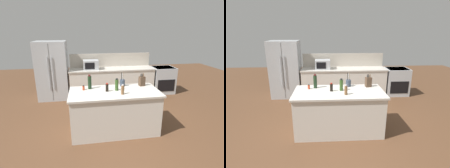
# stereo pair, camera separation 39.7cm
# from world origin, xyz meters

# --- Properties ---
(ground_plane) EXTENTS (14.00, 14.00, 0.00)m
(ground_plane) POSITION_xyz_m (0.00, 0.00, 0.00)
(ground_plane) COLOR brown
(back_counter_run) EXTENTS (2.82, 0.66, 0.94)m
(back_counter_run) POSITION_xyz_m (0.30, 2.20, 0.47)
(back_counter_run) COLOR beige
(back_counter_run) RESTS_ON ground_plane
(wall_backsplash) EXTENTS (2.78, 0.03, 0.46)m
(wall_backsplash) POSITION_xyz_m (0.30, 2.52, 1.17)
(wall_backsplash) COLOR #B2A899
(wall_backsplash) RESTS_ON back_counter_run
(kitchen_island) EXTENTS (1.92, 0.91, 0.94)m
(kitchen_island) POSITION_xyz_m (0.00, 0.00, 0.47)
(kitchen_island) COLOR beige
(kitchen_island) RESTS_ON ground_plane
(refrigerator) EXTENTS (0.94, 0.75, 1.85)m
(refrigerator) POSITION_xyz_m (-1.62, 2.25, 0.92)
(refrigerator) COLOR #ADB2B7
(refrigerator) RESTS_ON ground_plane
(range_oven) EXTENTS (0.76, 0.65, 0.92)m
(range_oven) POSITION_xyz_m (2.13, 2.20, 0.47)
(range_oven) COLOR #ADB2B7
(range_oven) RESTS_ON ground_plane
(microwave) EXTENTS (0.49, 0.39, 0.30)m
(microwave) POSITION_xyz_m (-0.40, 2.20, 1.09)
(microwave) COLOR #ADB2B7
(microwave) RESTS_ON back_counter_run
(knife_block) EXTENTS (0.15, 0.13, 0.29)m
(knife_block) POSITION_xyz_m (0.69, 0.27, 1.05)
(knife_block) COLOR #4C3828
(knife_block) RESTS_ON kitchen_island
(utensil_crock) EXTENTS (0.12, 0.12, 0.32)m
(utensil_crock) POSITION_xyz_m (0.24, 0.32, 1.02)
(utensil_crock) COLOR #333D4C
(utensil_crock) RESTS_ON kitchen_island
(olive_oil_bottle) EXTENTS (0.07, 0.07, 0.26)m
(olive_oil_bottle) POSITION_xyz_m (0.05, 0.05, 1.06)
(olive_oil_bottle) COLOR #2D4C1E
(olive_oil_bottle) RESTS_ON kitchen_island
(pepper_grinder) EXTENTS (0.06, 0.06, 0.21)m
(pepper_grinder) POSITION_xyz_m (0.13, -0.20, 1.04)
(pepper_grinder) COLOR brown
(pepper_grinder) RESTS_ON kitchen_island
(wine_bottle) EXTENTS (0.08, 0.08, 0.32)m
(wine_bottle) POSITION_xyz_m (-0.51, 0.25, 1.09)
(wine_bottle) COLOR black
(wine_bottle) RESTS_ON kitchen_island
(spice_jar_paprika) EXTENTS (0.05, 0.05, 0.10)m
(spice_jar_paprika) POSITION_xyz_m (-0.65, 0.18, 0.99)
(spice_jar_paprika) COLOR #B73D1E
(spice_jar_paprika) RESTS_ON kitchen_island
(soy_sauce_bottle) EXTENTS (0.06, 0.06, 0.18)m
(soy_sauce_bottle) POSITION_xyz_m (-0.16, 0.02, 1.02)
(soy_sauce_bottle) COLOR black
(soy_sauce_bottle) RESTS_ON kitchen_island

